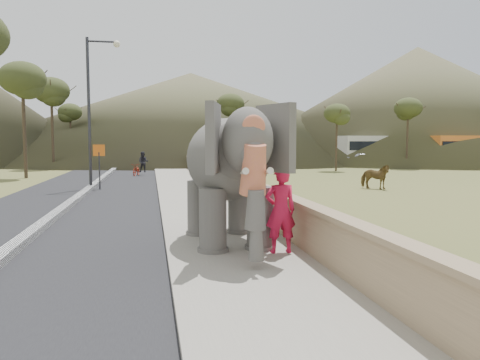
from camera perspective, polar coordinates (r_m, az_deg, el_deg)
The scene contains 15 objects.
ground at distance 10.70m, azimuth -0.71°, elevation -9.28°, with size 160.00×160.00×0.00m, color olive.
road at distance 20.63m, azimuth -19.61°, elevation -2.68°, with size 7.00×120.00×0.03m, color black.
median at distance 20.62m, azimuth -19.62°, elevation -2.42°, with size 0.35×120.00×0.22m, color black.
walkway at distance 20.46m, azimuth -5.63°, elevation -2.31°, with size 3.00×120.00×0.15m, color #9E9687.
parapet at distance 20.61m, azimuth -1.07°, elevation -0.91°, with size 0.30×120.00×1.10m, color tan.
lamppost at distance 26.24m, azimuth -17.30°, elevation 9.56°, with size 1.76×0.36×8.00m.
signboard at distance 25.74m, azimuth -16.79°, elevation 2.47°, with size 0.60×0.08×2.40m.
cow at distance 26.14m, azimuth 16.11°, elevation 0.39°, with size 0.73×1.60×1.35m, color brown.
distant_car at distance 48.36m, azimuth 15.29°, elevation 2.42°, with size 1.70×4.23×1.44m, color #B4B5BB.
bus_white at distance 52.02m, azimuth 17.59°, elevation 3.43°, with size 2.50×11.00×3.10m, color silver.
hill_right at distance 73.01m, azimuth 20.68°, elevation 8.75°, with size 56.00×56.00×16.00m, color brown.
hill_far at distance 80.63m, azimuth -5.99°, elevation 7.92°, with size 80.00×80.00×14.00m, color brown.
elephant_and_man at distance 11.33m, azimuth -1.45°, elevation 0.32°, with size 2.50×4.47×3.16m.
motorcyclist at distance 35.55m, azimuth -12.16°, elevation 1.63°, with size 1.41×1.78×1.80m.
trees at distance 38.36m, azimuth -6.18°, elevation 6.67°, with size 48.08×43.41×8.95m.
Camera 1 is at (-1.82, -10.22, 2.61)m, focal length 35.00 mm.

